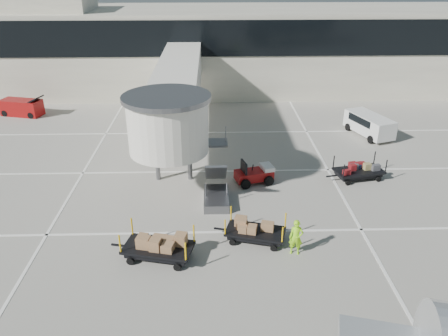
{
  "coord_description": "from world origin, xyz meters",
  "views": [
    {
      "loc": [
        -1.6,
        -16.55,
        12.6
      ],
      "look_at": [
        -0.95,
        5.36,
        2.0
      ],
      "focal_mm": 35.0,
      "sensor_mm": 36.0,
      "label": 1
    }
  ],
  "objects_px": {
    "belt_loader": "(22,108)",
    "box_cart_near": "(254,232)",
    "box_cart_far": "(163,246)",
    "minivan": "(368,123)",
    "baggage_tug": "(255,174)",
    "ground_worker": "(296,237)",
    "suitcase_cart": "(358,171)"
  },
  "relations": [
    {
      "from": "box_cart_far",
      "to": "minivan",
      "type": "height_order",
      "value": "minivan"
    },
    {
      "from": "box_cart_far",
      "to": "minivan",
      "type": "distance_m",
      "value": 20.98
    },
    {
      "from": "baggage_tug",
      "to": "ground_worker",
      "type": "xyz_separation_m",
      "value": [
        1.23,
        -7.24,
        0.34
      ]
    },
    {
      "from": "baggage_tug",
      "to": "minivan",
      "type": "xyz_separation_m",
      "value": [
        9.58,
        7.79,
        0.42
      ]
    },
    {
      "from": "ground_worker",
      "to": "minivan",
      "type": "xyz_separation_m",
      "value": [
        8.35,
        15.03,
        0.08
      ]
    },
    {
      "from": "ground_worker",
      "to": "box_cart_near",
      "type": "bearing_deg",
      "value": 159.59
    },
    {
      "from": "box_cart_near",
      "to": "suitcase_cart",
      "type": "bearing_deg",
      "value": 57.58
    },
    {
      "from": "baggage_tug",
      "to": "ground_worker",
      "type": "bearing_deg",
      "value": -95.66
    },
    {
      "from": "box_cart_far",
      "to": "minivan",
      "type": "relative_size",
      "value": 0.87
    },
    {
      "from": "baggage_tug",
      "to": "ground_worker",
      "type": "relative_size",
      "value": 1.42
    },
    {
      "from": "belt_loader",
      "to": "box_cart_near",
      "type": "bearing_deg",
      "value": -31.67
    },
    {
      "from": "ground_worker",
      "to": "belt_loader",
      "type": "xyz_separation_m",
      "value": [
        -20.54,
        20.67,
        -0.2
      ]
    },
    {
      "from": "box_cart_near",
      "to": "ground_worker",
      "type": "relative_size",
      "value": 2.02
    },
    {
      "from": "minivan",
      "to": "suitcase_cart",
      "type": "bearing_deg",
      "value": -131.71
    },
    {
      "from": "suitcase_cart",
      "to": "minivan",
      "type": "distance_m",
      "value": 8.1
    },
    {
      "from": "belt_loader",
      "to": "ground_worker",
      "type": "bearing_deg",
      "value": -30.51
    },
    {
      "from": "box_cart_near",
      "to": "ground_worker",
      "type": "xyz_separation_m",
      "value": [
        1.83,
        -1.07,
        0.36
      ]
    },
    {
      "from": "baggage_tug",
      "to": "suitcase_cart",
      "type": "height_order",
      "value": "baggage_tug"
    },
    {
      "from": "box_cart_near",
      "to": "belt_loader",
      "type": "xyz_separation_m",
      "value": [
        -18.7,
        19.61,
        0.16
      ]
    },
    {
      "from": "baggage_tug",
      "to": "belt_loader",
      "type": "relative_size",
      "value": 0.63
    },
    {
      "from": "baggage_tug",
      "to": "ground_worker",
      "type": "height_order",
      "value": "ground_worker"
    },
    {
      "from": "box_cart_far",
      "to": "ground_worker",
      "type": "height_order",
      "value": "ground_worker"
    },
    {
      "from": "box_cart_near",
      "to": "box_cart_far",
      "type": "relative_size",
      "value": 0.9
    },
    {
      "from": "ground_worker",
      "to": "box_cart_far",
      "type": "bearing_deg",
      "value": -169.22
    },
    {
      "from": "minivan",
      "to": "box_cart_far",
      "type": "bearing_deg",
      "value": -153.27
    },
    {
      "from": "baggage_tug",
      "to": "suitcase_cart",
      "type": "xyz_separation_m",
      "value": [
        6.52,
        0.3,
        -0.02
      ]
    },
    {
      "from": "box_cart_near",
      "to": "ground_worker",
      "type": "distance_m",
      "value": 2.15
    },
    {
      "from": "suitcase_cart",
      "to": "ground_worker",
      "type": "distance_m",
      "value": 9.22
    },
    {
      "from": "minivan",
      "to": "belt_loader",
      "type": "bearing_deg",
      "value": 149.48
    },
    {
      "from": "baggage_tug",
      "to": "minivan",
      "type": "distance_m",
      "value": 12.36
    },
    {
      "from": "box_cart_near",
      "to": "minivan",
      "type": "xyz_separation_m",
      "value": [
        10.19,
        13.97,
        0.44
      ]
    },
    {
      "from": "suitcase_cart",
      "to": "ground_worker",
      "type": "height_order",
      "value": "ground_worker"
    }
  ]
}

